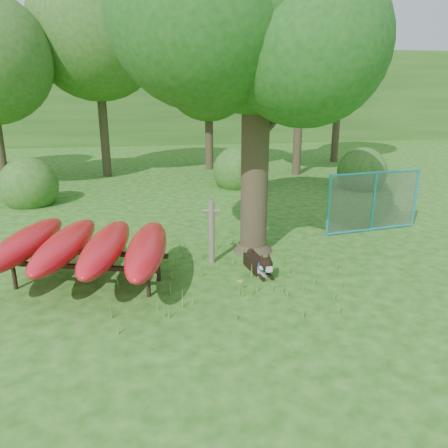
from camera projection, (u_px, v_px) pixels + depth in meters
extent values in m
plane|color=#1E5410|center=(224.00, 298.00, 7.70)|extent=(80.00, 80.00, 0.00)
cylinder|color=#352C1D|center=(255.00, 147.00, 9.29)|extent=(0.70, 0.70, 4.70)
cone|color=#352C1D|center=(253.00, 241.00, 9.92)|extent=(1.05, 1.05, 0.47)
sphere|color=#174F16|center=(302.00, 33.00, 9.53)|extent=(3.38, 3.38, 3.38)
sphere|color=#174F16|center=(204.00, 10.00, 7.80)|extent=(3.57, 3.57, 3.57)
sphere|color=#174F16|center=(307.00, 43.00, 7.85)|extent=(3.01, 3.01, 3.01)
cylinder|color=#352C1D|center=(280.00, 115.00, 9.28)|extent=(1.23, 0.82, 1.00)
cylinder|color=#352C1D|center=(232.00, 97.00, 9.00)|extent=(1.09, 0.51, 0.96)
cylinder|color=#625949|center=(212.00, 232.00, 9.10)|extent=(0.15, 0.15, 1.35)
cylinder|color=#625949|center=(211.00, 211.00, 8.96)|extent=(0.37, 0.15, 0.07)
cylinder|color=black|center=(14.00, 277.00, 8.00)|extent=(0.10, 0.10, 0.49)
cylinder|color=black|center=(148.00, 284.00, 7.71)|extent=(0.10, 0.10, 0.49)
cylinder|color=black|center=(34.00, 263.00, 8.65)|extent=(0.10, 0.10, 0.49)
cylinder|color=black|center=(158.00, 269.00, 8.35)|extent=(0.10, 0.10, 0.49)
cube|color=black|center=(79.00, 267.00, 7.78)|extent=(2.82, 0.91, 0.08)
cube|color=black|center=(94.00, 253.00, 8.42)|extent=(2.82, 0.91, 0.08)
ellipsoid|color=red|center=(26.00, 243.00, 8.15)|extent=(1.30, 3.00, 0.47)
ellipsoid|color=red|center=(65.00, 245.00, 8.06)|extent=(1.20, 3.00, 0.47)
ellipsoid|color=red|center=(106.00, 247.00, 7.97)|extent=(1.11, 2.99, 0.47)
ellipsoid|color=red|center=(147.00, 248.00, 7.88)|extent=(1.01, 2.98, 0.47)
cube|color=black|center=(256.00, 264.00, 8.90)|extent=(0.38, 0.76, 0.25)
cube|color=silver|center=(262.00, 270.00, 8.62)|extent=(0.25, 0.18, 0.23)
sphere|color=black|center=(266.00, 264.00, 8.39)|extent=(0.27, 0.27, 0.27)
cube|color=silver|center=(269.00, 269.00, 8.29)|extent=(0.13, 0.16, 0.09)
sphere|color=silver|center=(262.00, 267.00, 8.36)|extent=(0.12, 0.12, 0.12)
sphere|color=silver|center=(270.00, 266.00, 8.41)|extent=(0.12, 0.12, 0.12)
cone|color=black|center=(262.00, 257.00, 8.36)|extent=(0.10, 0.12, 0.13)
cone|color=black|center=(269.00, 256.00, 8.41)|extent=(0.13, 0.14, 0.13)
cylinder|color=black|center=(261.00, 277.00, 8.47)|extent=(0.12, 0.32, 0.07)
cylinder|color=black|center=(269.00, 275.00, 8.52)|extent=(0.12, 0.32, 0.07)
sphere|color=black|center=(251.00, 252.00, 9.24)|extent=(0.17, 0.17, 0.17)
torus|color=blue|center=(264.00, 266.00, 8.48)|extent=(0.27, 0.12, 0.26)
cylinder|color=#28A0BD|center=(329.00, 206.00, 10.73)|extent=(0.08, 0.08, 1.57)
cylinder|color=#28A0BD|center=(374.00, 202.00, 11.12)|extent=(0.08, 0.08, 1.57)
cylinder|color=#28A0BD|center=(415.00, 198.00, 11.51)|extent=(0.08, 0.08, 1.57)
cylinder|color=#28A0BD|center=(377.00, 173.00, 10.90)|extent=(2.59, 0.46, 0.06)
cylinder|color=#28A0BD|center=(371.00, 229.00, 11.34)|extent=(2.59, 0.46, 0.06)
plane|color=gray|center=(374.00, 202.00, 11.12)|extent=(2.58, 0.40, 2.61)
cylinder|color=#4D8A2D|center=(240.00, 286.00, 7.95)|extent=(0.02, 0.02, 0.19)
sphere|color=yellow|center=(240.00, 281.00, 7.92)|extent=(0.04, 0.04, 0.04)
sphere|color=yellow|center=(242.00, 280.00, 7.93)|extent=(0.04, 0.04, 0.04)
sphere|color=yellow|center=(238.00, 281.00, 7.95)|extent=(0.04, 0.04, 0.04)
sphere|color=yellow|center=(241.00, 282.00, 7.89)|extent=(0.04, 0.04, 0.04)
sphere|color=yellow|center=(239.00, 281.00, 7.90)|extent=(0.04, 0.04, 0.04)
cylinder|color=#352C1D|center=(103.00, 112.00, 17.74)|extent=(0.36, 0.36, 5.25)
sphere|color=#29581C|center=(96.00, 32.00, 16.85)|extent=(5.20, 5.20, 5.20)
cylinder|color=#352C1D|center=(209.00, 126.00, 19.60)|extent=(0.36, 0.36, 3.85)
sphere|color=#29581C|center=(209.00, 75.00, 18.95)|extent=(4.00, 4.00, 4.00)
cylinder|color=#352C1D|center=(299.00, 118.00, 18.14)|extent=(0.36, 0.36, 4.76)
sphere|color=#29581C|center=(302.00, 48.00, 17.33)|extent=(4.80, 4.80, 4.80)
cylinder|color=#352C1D|center=(337.00, 112.00, 21.42)|extent=(0.36, 0.36, 4.90)
sphere|color=#29581C|center=(342.00, 51.00, 20.59)|extent=(4.60, 4.60, 4.60)
sphere|color=#29581C|center=(32.00, 204.00, 13.97)|extent=(1.80, 1.80, 1.80)
sphere|color=#29581C|center=(360.00, 188.00, 16.26)|extent=(1.80, 1.80, 1.80)
sphere|color=#29581C|center=(237.00, 187.00, 16.49)|extent=(1.80, 1.80, 1.80)
cube|color=#29581C|center=(163.00, 96.00, 33.17)|extent=(80.00, 12.00, 6.00)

